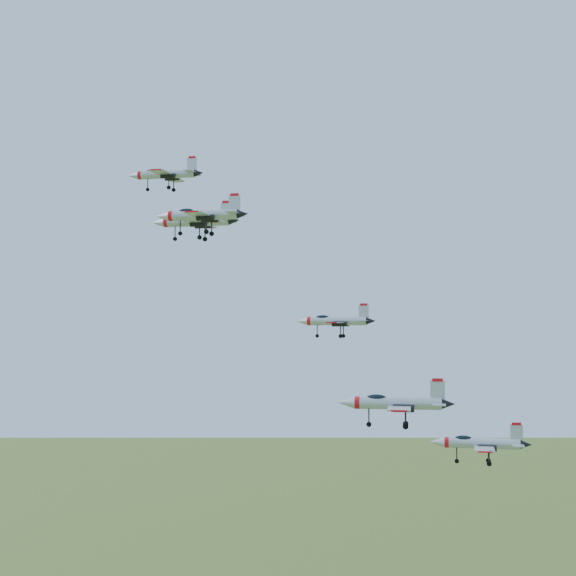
% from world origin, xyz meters
% --- Properties ---
extents(jet_lead, '(12.64, 10.68, 3.41)m').
position_xyz_m(jet_lead, '(-20.75, 8.76, 165.74)').
color(jet_lead, '#A9B0B6').
extents(jet_left_high, '(12.80, 10.78, 3.44)m').
position_xyz_m(jet_left_high, '(-8.09, -2.80, 156.17)').
color(jet_left_high, '#A9B0B6').
extents(jet_right_high, '(11.50, 9.70, 3.10)m').
position_xyz_m(jet_right_high, '(0.90, -16.07, 154.89)').
color(jet_right_high, '#A9B0B6').
extents(jet_left_low, '(11.37, 9.53, 3.05)m').
position_xyz_m(jet_left_low, '(9.12, 6.51, 142.37)').
color(jet_left_low, '#A9B0B6').
extents(jet_right_low, '(12.97, 11.02, 3.52)m').
position_xyz_m(jet_right_low, '(23.12, -10.88, 133.09)').
color(jet_right_low, '#A9B0B6').
extents(jet_trail, '(11.88, 10.03, 3.20)m').
position_xyz_m(jet_trail, '(30.49, -1.05, 127.76)').
color(jet_trail, '#A9B0B6').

